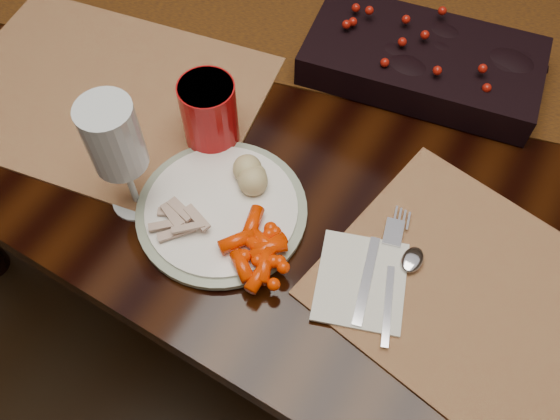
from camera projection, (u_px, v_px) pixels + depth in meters
The scene contains 15 objects.
floor at pixel (330, 285), 1.59m from camera, with size 5.00×5.00×0.00m, color black.
dining_table at pixel (342, 212), 1.27m from camera, with size 1.80×1.00×0.75m, color black.
table_runner at pixel (433, 39), 1.01m from camera, with size 1.69×0.35×0.00m, color #311C07.
centerpiece at pixel (423, 57), 0.94m from camera, with size 0.37×0.19×0.07m, color black, non-canonical shape.
placemat_main at pixel (495, 308), 0.75m from camera, with size 0.42×0.31×0.00m, color brown.
placemat_second at pixel (105, 95), 0.94m from camera, with size 0.48×0.35×0.00m, color brown.
dinner_plate at pixel (222, 210), 0.82m from camera, with size 0.24×0.24×0.01m, color white.
baby_carrots at pixel (250, 248), 0.77m from camera, with size 0.10×0.08×0.02m, color red, non-canonical shape.
mashed_potatoes at pixel (256, 175), 0.82m from camera, with size 0.07×0.06×0.04m, color beige, non-canonical shape.
turkey_shreds at pixel (180, 221), 0.79m from camera, with size 0.07×0.06×0.02m, color #A5988D, non-canonical shape.
napkin at pixel (361, 281), 0.77m from camera, with size 0.11×0.13×0.00m, color silver.
fork at pixel (373, 267), 0.77m from camera, with size 0.02×0.16×0.00m, color #B7B7C1, non-canonical shape.
spoon at pixel (396, 291), 0.76m from camera, with size 0.03×0.14×0.00m, color silver, non-canonical shape.
red_cup at pixel (209, 114), 0.85m from camera, with size 0.08×0.08×0.11m, color #AB0C0E.
wine_glass at pixel (122, 160), 0.76m from camera, with size 0.07×0.07×0.20m, color white, non-canonical shape.
Camera 1 is at (0.23, -0.64, 1.46)m, focal length 38.00 mm.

